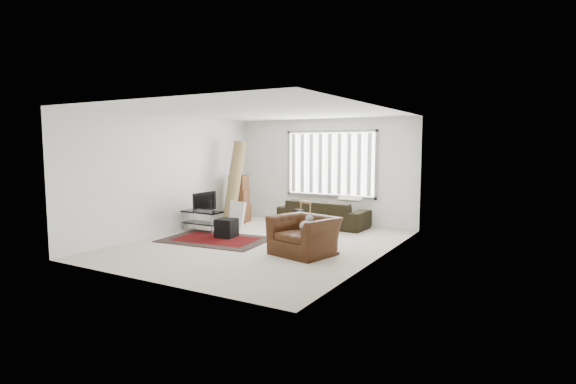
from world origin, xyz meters
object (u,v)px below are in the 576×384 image
Objects in this scene: tv_stand at (202,217)px; sofa at (323,209)px; side_chair at (300,216)px; moving_boxes at (239,200)px; armchair at (304,233)px.

sofa is at bearing 42.32° from tv_stand.
tv_stand is 2.32m from side_chair.
moving_boxes reaches higher than armchair.
armchair reaches higher than side_chair.
side_chair reaches higher than tv_stand.
sofa is 3.01× the size of side_chair.
side_chair is 0.58× the size of armchair.
side_chair is at bearing 23.16° from tv_stand.
armchair reaches higher than tv_stand.
armchair is at bearing 110.93° from sofa.
armchair is at bearing -35.83° from moving_boxes.
side_chair is at bearing 88.67° from sofa.
moving_boxes is (-0.02, 1.49, 0.23)m from tv_stand.
sofa is at bearing 122.23° from armchair.
sofa is at bearing 108.45° from side_chair.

